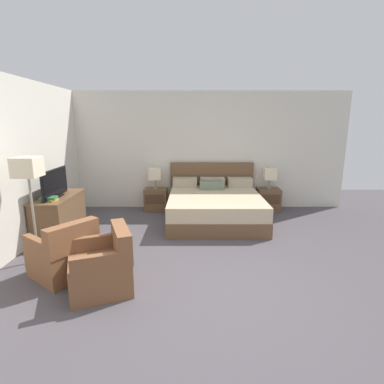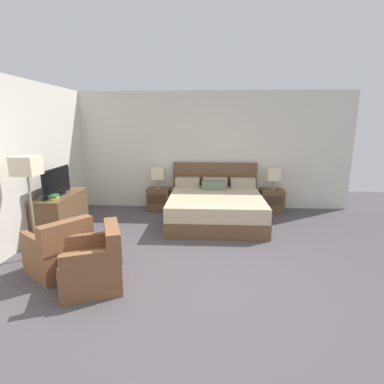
# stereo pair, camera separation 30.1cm
# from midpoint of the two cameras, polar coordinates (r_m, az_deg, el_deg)

# --- Properties ---
(ground_plane) EXTENTS (11.12, 11.12, 0.00)m
(ground_plane) POSITION_cam_midpoint_polar(r_m,az_deg,el_deg) (3.72, 2.64, -18.73)
(ground_plane) COLOR #4C474C
(wall_back) EXTENTS (6.75, 0.06, 2.65)m
(wall_back) POSITION_cam_midpoint_polar(r_m,az_deg,el_deg) (6.93, 3.05, 7.80)
(wall_back) COLOR silver
(wall_back) RESTS_ON ground
(wall_left) EXTENTS (0.06, 5.51, 2.65)m
(wall_left) POSITION_cam_midpoint_polar(r_m,az_deg,el_deg) (5.53, -27.65, 4.99)
(wall_left) COLOR silver
(wall_left) RESTS_ON ground
(bed) EXTENTS (1.91, 2.03, 1.07)m
(bed) POSITION_cam_midpoint_polar(r_m,az_deg,el_deg) (6.11, 5.90, -2.70)
(bed) COLOR brown
(bed) RESTS_ON ground
(nightstand_left) EXTENTS (0.51, 0.40, 0.50)m
(nightstand_left) POSITION_cam_midpoint_polar(r_m,az_deg,el_deg) (6.89, -5.12, -1.33)
(nightstand_left) COLOR brown
(nightstand_left) RESTS_ON ground
(nightstand_right) EXTENTS (0.51, 0.40, 0.50)m
(nightstand_right) POSITION_cam_midpoint_polar(r_m,az_deg,el_deg) (7.01, 16.15, -1.56)
(nightstand_right) COLOR brown
(nightstand_right) RESTS_ON ground
(table_lamp_left) EXTENTS (0.27, 0.27, 0.46)m
(table_lamp_left) POSITION_cam_midpoint_polar(r_m,az_deg,el_deg) (6.77, -5.21, 3.47)
(table_lamp_left) COLOR gray
(table_lamp_left) RESTS_ON nightstand_left
(table_lamp_right) EXTENTS (0.27, 0.27, 0.46)m
(table_lamp_right) POSITION_cam_midpoint_polar(r_m,az_deg,el_deg) (6.89, 16.46, 3.15)
(table_lamp_right) COLOR gray
(table_lamp_right) RESTS_ON nightstand_right
(dresser) EXTENTS (0.52, 1.22, 0.71)m
(dresser) POSITION_cam_midpoint_polar(r_m,az_deg,el_deg) (5.88, -22.27, -3.64)
(dresser) COLOR brown
(dresser) RESTS_ON ground
(tv) EXTENTS (0.18, 0.90, 0.48)m
(tv) POSITION_cam_midpoint_polar(r_m,az_deg,el_deg) (5.69, -23.00, 1.74)
(tv) COLOR black
(tv) RESTS_ON dresser
(book_red_cover) EXTENTS (0.27, 0.22, 0.03)m
(book_red_cover) POSITION_cam_midpoint_polar(r_m,az_deg,el_deg) (5.49, -23.95, -1.06)
(book_red_cover) COLOR gold
(book_red_cover) RESTS_ON dresser
(book_blue_cover) EXTENTS (0.27, 0.21, 0.04)m
(book_blue_cover) POSITION_cam_midpoint_polar(r_m,az_deg,el_deg) (5.49, -24.10, -0.72)
(book_blue_cover) COLOR #2D7042
(book_blue_cover) RESTS_ON book_red_cover
(armchair_by_window) EXTENTS (0.96, 0.96, 0.76)m
(armchair_by_window) POSITION_cam_midpoint_polar(r_m,az_deg,el_deg) (4.36, -22.03, -10.51)
(armchair_by_window) COLOR brown
(armchair_by_window) RESTS_ON ground
(armchair_companion) EXTENTS (0.89, 0.88, 0.76)m
(armchair_companion) POSITION_cam_midpoint_polar(r_m,az_deg,el_deg) (3.85, -15.89, -13.21)
(armchair_companion) COLOR brown
(armchair_companion) RESTS_ON ground
(floor_lamp) EXTENTS (0.32, 0.32, 1.51)m
(floor_lamp) POSITION_cam_midpoint_polar(r_m,az_deg,el_deg) (4.70, -27.30, 3.07)
(floor_lamp) COLOR gray
(floor_lamp) RESTS_ON ground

